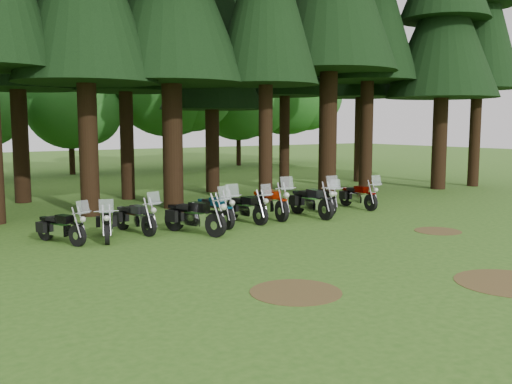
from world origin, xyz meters
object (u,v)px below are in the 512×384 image
Objects in this scene: motorcycle_8 at (324,200)px; motorcycle_9 at (358,197)px; motorcycle_5 at (246,209)px; motorcycle_6 at (270,203)px; motorcycle_0 at (61,228)px; motorcycle_1 at (107,225)px; motorcycle_4 at (215,211)px; motorcycle_7 at (311,202)px; motorcycle_2 at (135,218)px; motorcycle_3 at (195,217)px.

motorcycle_8 is 1.64m from motorcycle_9.
motorcycle_6 reaches higher than motorcycle_5.
motorcycle_1 reaches higher than motorcycle_0.
motorcycle_7 is at bearing -5.25° from motorcycle_4.
motorcycle_7 reaches higher than motorcycle_2.
motorcycle_1 is 0.91× the size of motorcycle_5.
motorcycle_7 is (2.54, -0.34, 0.06)m from motorcycle_5.
motorcycle_0 is at bearing 177.12° from motorcycle_2.
motorcycle_8 is at bearing -8.68° from motorcycle_3.
motorcycle_9 is at bearing -4.35° from motorcycle_5.
motorcycle_3 is 1.16× the size of motorcycle_8.
motorcycle_2 is at bearing 121.75° from motorcycle_3.
motorcycle_5 is 1.00× the size of motorcycle_9.
motorcycle_8 is at bearing -9.49° from motorcycle_2.
motorcycle_8 is (4.84, 0.26, -0.05)m from motorcycle_4.
motorcycle_2 is 0.93× the size of motorcycle_4.
motorcycle_3 reaches higher than motorcycle_5.
motorcycle_7 is 1.21× the size of motorcycle_8.
motorcycle_8 reaches higher than motorcycle_0.
motorcycle_6 reaches higher than motorcycle_2.
motorcycle_7 is at bearing -23.74° from motorcycle_0.
motorcycle_1 is at bearing -30.45° from motorcycle_0.
motorcycle_0 is at bearing -160.48° from motorcycle_8.
motorcycle_0 is 8.53m from motorcycle_7.
motorcycle_2 is 1.04× the size of motorcycle_8.
motorcycle_3 is (3.63, -0.88, 0.08)m from motorcycle_0.
motorcycle_6 reaches higher than motorcycle_4.
motorcycle_4 reaches higher than motorcycle_9.
motorcycle_0 is 0.96× the size of motorcycle_8.
motorcycle_5 is at bearing -172.86° from motorcycle_9.
motorcycle_1 is 4.79m from motorcycle_5.
motorcycle_4 is at bearing -167.21° from motorcycle_6.
motorcycle_3 is at bearing 3.84° from motorcycle_1.
motorcycle_4 reaches higher than motorcycle_8.
motorcycle_8 is (1.14, 0.63, -0.08)m from motorcycle_7.
motorcycle_6 is at bearing 5.86° from motorcycle_5.
motorcycle_9 is (10.09, 0.30, 0.03)m from motorcycle_1.
motorcycle_9 is at bearing 13.80° from motorcycle_8.
motorcycle_4 is 3.73m from motorcycle_7.
motorcycle_2 reaches higher than motorcycle_1.
motorcycle_7 is at bearing -164.37° from motorcycle_9.
motorcycle_1 is at bearing -177.03° from motorcycle_4.
motorcycle_0 is 0.92× the size of motorcycle_2.
motorcycle_0 is at bearing -174.11° from motorcycle_9.
motorcycle_0 is at bearing -169.93° from motorcycle_1.
motorcycle_9 is at bearing 13.95° from motorcycle_7.
motorcycle_7 reaches higher than motorcycle_5.
motorcycle_2 is at bearing 42.74° from motorcycle_1.
motorcycle_1 is 3.62m from motorcycle_4.
motorcycle_4 is (2.57, -0.29, 0.04)m from motorcycle_2.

